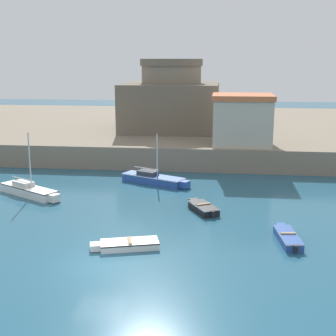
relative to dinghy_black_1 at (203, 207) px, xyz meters
name	(u,v)px	position (x,y,z in m)	size (l,w,h in m)	color
ground_plane	(99,265)	(-4.93, -9.40, -0.29)	(200.00, 200.00, 0.00)	#235670
quay_seawall	(177,129)	(-4.93, 31.48, 0.83)	(120.00, 40.00, 2.23)	gray
dinghy_black_1	(203,207)	(0.00, 0.00, 0.00)	(2.33, 3.27, 0.60)	black
dinghy_white_2	(127,244)	(-3.91, -7.05, -0.06)	(3.96, 2.15, 0.49)	white
sailboat_blue_3	(154,179)	(-4.49, 7.07, 0.14)	(6.14, 3.69, 4.33)	#284C9E
dinghy_blue_4	(287,237)	(5.15, -4.97, -0.01)	(1.39, 3.86, 0.57)	#284C9E
sailboat_white_5	(29,190)	(-13.64, 2.35, 0.14)	(5.90, 4.08, 4.99)	white
fortress	(171,102)	(-4.93, 24.21, 5.20)	(11.05, 11.05, 8.22)	#685E4F
harbor_shed_near_wharf	(242,119)	(3.07, 14.55, 4.40)	(5.81, 5.30, 4.88)	#BCB29E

